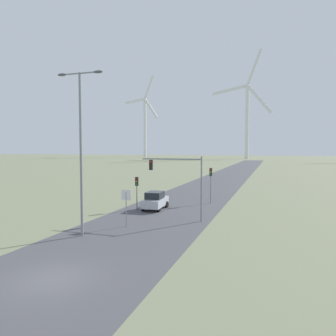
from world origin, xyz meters
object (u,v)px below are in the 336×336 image
Objects in this scene: wind_turbine_left at (247,113)px; streetlamp at (81,136)px; car_approaching at (155,200)px; wind_turbine_far_left at (145,121)px; traffic_light_post_near_right at (211,178)px; traffic_light_mast_overhead at (179,174)px; stop_sign_near at (126,201)px; traffic_light_post_near_left at (137,186)px.

streetlamp is at bearing -89.03° from wind_turbine_left.
car_approaching is 223.08m from wind_turbine_far_left.
traffic_light_mast_overhead reaches higher than traffic_light_post_near_right.
traffic_light_mast_overhead reaches higher than stop_sign_near.
wind_turbine_far_left is (-82.34, 216.35, 20.34)m from streetlamp.
streetlamp is 2.07× the size of traffic_light_mast_overhead.
streetlamp is 9.35m from traffic_light_mast_overhead.
traffic_light_post_near_right is at bearing -66.09° from wind_turbine_far_left.
car_approaching is at bearing 82.85° from streetlamp.
stop_sign_near is (1.83, 3.49, -5.08)m from streetlamp.
wind_turbine_far_left is 0.93× the size of wind_turbine_left.
traffic_light_post_near_left is at bearing -151.95° from car_approaching.
streetlamp is 0.17× the size of wind_turbine_left.
wind_turbine_left reaches higher than traffic_light_post_near_right.
streetlamp is at bearing -125.72° from traffic_light_mast_overhead.
car_approaching is at bearing -67.78° from wind_turbine_far_left.
traffic_light_mast_overhead is 0.08× the size of wind_turbine_left.
car_approaching is at bearing 93.00° from stop_sign_near.
stop_sign_near is 0.04× the size of wind_turbine_left.
car_approaching is 0.07× the size of wind_turbine_far_left.
car_approaching is (-3.74, 4.14, -3.17)m from traffic_light_mast_overhead.
traffic_light_post_near_left is 0.80× the size of car_approaching.
traffic_light_post_near_left is 0.83× the size of traffic_light_post_near_right.
wind_turbine_far_left is at bearing 160.79° from wind_turbine_left.
stop_sign_near is 0.73× the size of traffic_light_post_near_right.
traffic_light_post_near_right is 0.72× the size of traffic_light_mast_overhead.
traffic_light_mast_overhead is 0.09× the size of wind_turbine_far_left.
streetlamp is at bearing -69.16° from wind_turbine_far_left.
wind_turbine_left is at bearing 91.49° from car_approaching.
traffic_light_post_near_right is 7.46m from car_approaching.
wind_turbine_far_left is at bearing 112.70° from traffic_light_mast_overhead.
traffic_light_post_near_right is (6.44, 6.25, 0.49)m from traffic_light_post_near_left.
streetlamp is at bearing -117.65° from stop_sign_near.
streetlamp reaches higher than traffic_light_post_near_right.
traffic_light_mast_overhead is at bearing 54.28° from streetlamp.
stop_sign_near is 187.21m from wind_turbine_left.
streetlamp reaches higher than car_approaching.
traffic_light_post_near_left is at bearing 91.37° from streetlamp.
stop_sign_near is at bearing -108.31° from traffic_light_post_near_right.
traffic_light_post_near_right is at bearing -86.88° from wind_turbine_left.
traffic_light_post_near_right is at bearing 48.34° from car_approaching.
streetlamp is 2.76× the size of car_approaching.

